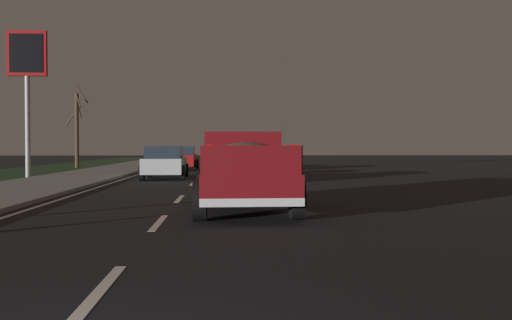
% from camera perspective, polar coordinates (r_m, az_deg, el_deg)
% --- Properties ---
extents(ground, '(144.00, 144.00, 0.00)m').
position_cam_1_polar(ground, '(30.02, -5.66, -1.56)').
color(ground, black).
extents(sidewalk_shoulder, '(108.00, 4.00, 0.12)m').
position_cam_1_polar(sidewalk_shoulder, '(30.79, -16.32, -1.43)').
color(sidewalk_shoulder, gray).
rests_on(sidewalk_shoulder, ground).
extents(lane_markings, '(108.00, 3.54, 0.01)m').
position_cam_1_polar(lane_markings, '(32.31, -9.95, -1.37)').
color(lane_markings, silver).
rests_on(lane_markings, ground).
extents(pickup_truck, '(5.47, 2.38, 1.87)m').
position_cam_1_polar(pickup_truck, '(13.51, -1.28, -0.90)').
color(pickup_truck, maroon).
rests_on(pickup_truck, ground).
extents(sedan_tan, '(4.42, 2.05, 1.54)m').
position_cam_1_polar(sedan_tan, '(24.57, -1.74, -0.36)').
color(sedan_tan, '#9E845B').
rests_on(sedan_tan, ground).
extents(sedan_green, '(4.43, 2.07, 1.54)m').
position_cam_1_polar(sedan_green, '(35.98, -2.23, 0.17)').
color(sedan_green, '#14592D').
rests_on(sedan_green, ground).
extents(sedan_red, '(4.41, 2.04, 1.54)m').
position_cam_1_polar(sedan_red, '(38.01, -7.41, 0.22)').
color(sedan_red, maroon).
rests_on(sedan_red, ground).
extents(sedan_silver, '(4.42, 2.05, 1.54)m').
position_cam_1_polar(sedan_silver, '(27.27, -9.08, -0.21)').
color(sedan_silver, '#B2B5BA').
rests_on(sedan_silver, ground).
extents(gas_price_sign, '(0.27, 1.90, 7.16)m').
position_cam_1_polar(gas_price_sign, '(30.22, -21.91, 8.61)').
color(gas_price_sign, '#99999E').
rests_on(gas_price_sign, ground).
extents(bare_tree_far, '(2.23, 1.80, 5.88)m').
position_cam_1_polar(bare_tree_far, '(42.75, -17.46, 3.11)').
color(bare_tree_far, '#423323').
rests_on(bare_tree_far, ground).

